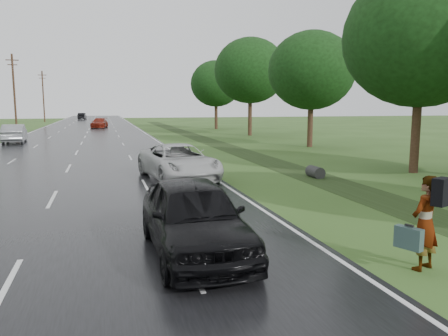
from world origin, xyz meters
name	(u,v)px	position (x,y,z in m)	size (l,w,h in m)	color
ground	(6,289)	(0.00, 0.00, 0.00)	(220.00, 220.00, 0.00)	#2F4C1B
road	(87,134)	(0.00, 45.00, 0.02)	(14.00, 180.00, 0.04)	black
edge_stripe_east	(145,133)	(6.75, 45.00, 0.04)	(0.12, 180.00, 0.01)	silver
edge_stripe_west	(24,135)	(-6.75, 45.00, 0.04)	(0.12, 180.00, 0.01)	silver
center_line	(86,134)	(0.00, 45.00, 0.04)	(0.12, 180.00, 0.01)	silver
drainage_ditch	(254,156)	(11.50, 18.71, 0.04)	(2.20, 120.00, 0.56)	black
utility_pole_far	(14,91)	(-9.20, 55.00, 5.20)	(1.60, 0.26, 10.00)	#342015
utility_pole_distant	(43,96)	(-9.20, 85.00, 5.20)	(1.60, 0.26, 10.00)	#342015
tree_east_b	(422,37)	(17.00, 10.00, 6.68)	(7.60, 7.60, 10.11)	#342015
tree_east_c	(312,71)	(18.20, 24.00, 6.14)	(7.00, 7.00, 9.29)	#342015
tree_east_d	(250,71)	(17.80, 38.00, 7.15)	(8.00, 8.00, 10.76)	#342015
tree_east_f	(216,84)	(17.50, 52.00, 6.37)	(7.20, 7.20, 9.62)	#342015
pedestrian	(425,222)	(8.18, -1.25, 1.03)	(1.05, 0.82, 1.99)	#A5998C
white_pickup	(179,162)	(5.14, 11.05, 0.84)	(2.64, 5.73, 1.59)	#B9B9B9
dark_sedan	(194,216)	(3.78, 0.95, 0.90)	(2.03, 5.04, 1.72)	black
silver_sedan	(14,134)	(-5.80, 34.20, 0.87)	(1.75, 5.01, 1.65)	gray
far_car_red	(99,123)	(1.41, 58.95, 0.76)	(2.03, 4.99, 1.45)	maroon
far_car_dark	(82,116)	(-2.68, 98.95, 0.79)	(1.59, 4.57, 1.51)	black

